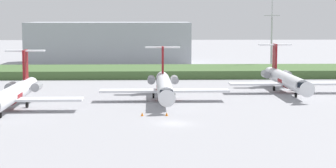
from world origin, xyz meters
TOP-DOWN VIEW (x-y plane):
  - ground_plane at (0.00, 30.00)m, footprint 500.00×500.00m
  - grass_berm at (0.00, 65.68)m, footprint 320.00×20.00m
  - regional_jet_second at (-25.28, 13.07)m, footprint 22.81×31.00m
  - regional_jet_third at (-0.64, 23.22)m, footprint 22.81×31.00m
  - regional_jet_fourth at (23.66, 32.99)m, footprint 22.81×31.00m
  - antenna_mast at (30.50, 79.00)m, footprint 4.40×0.50m
  - distant_hangar at (-15.54, 104.15)m, footprint 49.89×23.70m
  - safety_cone_front_marker at (-4.41, 6.21)m, footprint 0.44×0.44m
  - safety_cone_mid_marker at (-0.72, 6.16)m, footprint 0.44×0.44m

SIDE VIEW (x-z plane):
  - ground_plane at x=0.00m, z-range 0.00..0.00m
  - safety_cone_front_marker at x=-4.41m, z-range 0.00..0.55m
  - safety_cone_mid_marker at x=-0.72m, z-range 0.00..0.55m
  - grass_berm at x=0.00m, z-range 0.00..2.00m
  - regional_jet_second at x=-25.28m, z-range -1.96..7.04m
  - regional_jet_third at x=-0.64m, z-range -1.96..7.04m
  - regional_jet_fourth at x=23.66m, z-range -1.96..7.04m
  - distant_hangar at x=-15.54m, z-range 0.00..12.92m
  - antenna_mast at x=30.50m, z-range -1.95..21.03m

